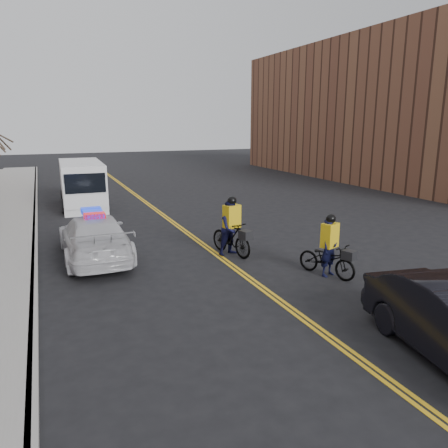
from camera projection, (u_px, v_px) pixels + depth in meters
name	position (u px, v px, depth m)	size (l,w,h in m)	color
ground	(253.00, 282.00, 12.95)	(120.00, 120.00, 0.00)	black
center_line_left	(174.00, 225.00, 20.11)	(0.10, 60.00, 0.01)	gold
center_line_right	(178.00, 224.00, 20.17)	(0.10, 60.00, 0.01)	gold
curb	(35.00, 236.00, 17.87)	(0.20, 60.00, 0.15)	#999691
building_across	(395.00, 111.00, 36.13)	(12.00, 30.00, 11.00)	brown
police_cruiser	(94.00, 237.00, 14.98)	(2.16, 5.31, 1.70)	silver
cargo_van	(82.00, 185.00, 24.16)	(2.44, 6.00, 2.49)	white
cyclist_near	(329.00, 254.00, 13.34)	(1.37, 2.08, 1.93)	black
cyclist_far	(232.00, 232.00, 15.41)	(1.12, 2.17, 2.11)	black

